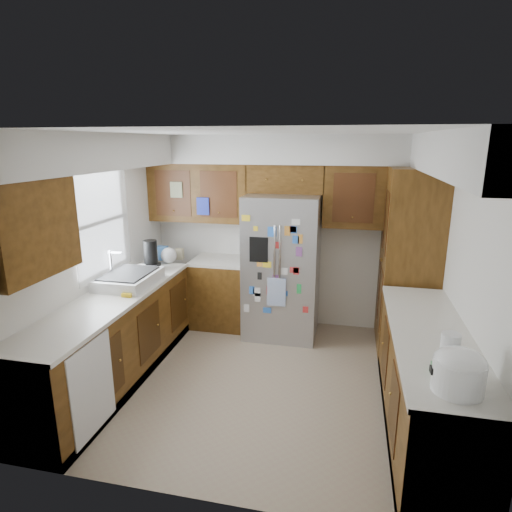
{
  "coord_description": "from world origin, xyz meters",
  "views": [
    {
      "loc": [
        0.78,
        -3.9,
        2.42
      ],
      "look_at": [
        -0.15,
        0.35,
        1.25
      ],
      "focal_mm": 30.0,
      "sensor_mm": 36.0,
      "label": 1
    }
  ],
  "objects_px": {
    "rice_cooker": "(459,370)",
    "pantry": "(409,261)",
    "fridge": "(282,267)",
    "paper_towel": "(449,353)"
  },
  "relations": [
    {
      "from": "pantry",
      "to": "rice_cooker",
      "type": "bearing_deg",
      "value": -90.01
    },
    {
      "from": "rice_cooker",
      "to": "pantry",
      "type": "bearing_deg",
      "value": 89.99
    },
    {
      "from": "paper_towel",
      "to": "rice_cooker",
      "type": "bearing_deg",
      "value": -86.7
    },
    {
      "from": "fridge",
      "to": "paper_towel",
      "type": "bearing_deg",
      "value": -57.34
    },
    {
      "from": "pantry",
      "to": "fridge",
      "type": "bearing_deg",
      "value": 177.94
    },
    {
      "from": "paper_towel",
      "to": "fridge",
      "type": "bearing_deg",
      "value": 122.66
    },
    {
      "from": "pantry",
      "to": "paper_towel",
      "type": "relative_size",
      "value": 7.63
    },
    {
      "from": "pantry",
      "to": "fridge",
      "type": "distance_m",
      "value": 1.51
    },
    {
      "from": "pantry",
      "to": "rice_cooker",
      "type": "relative_size",
      "value": 6.68
    },
    {
      "from": "fridge",
      "to": "paper_towel",
      "type": "xyz_separation_m",
      "value": [
        1.49,
        -2.32,
        0.16
      ]
    }
  ]
}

